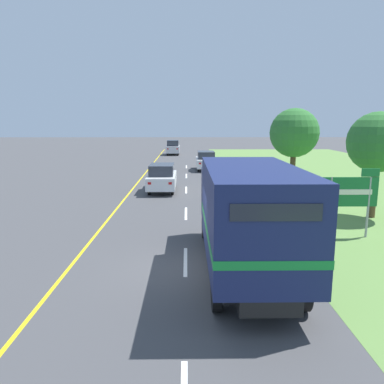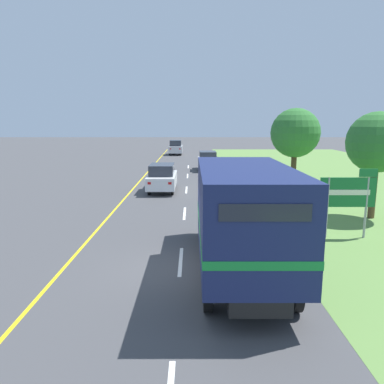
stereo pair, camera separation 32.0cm
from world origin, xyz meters
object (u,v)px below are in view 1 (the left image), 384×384
at_px(lead_car_white, 162,177).
at_px(roadside_tree_near, 378,143).
at_px(roadside_tree_mid, 294,133).
at_px(horse_trailer_truck, 246,212).
at_px(lead_car_white_ahead, 206,161).
at_px(highway_sign, 351,194).
at_px(lead_car_silver_ahead, 173,147).

relative_size(lead_car_white, roadside_tree_near, 0.85).
bearing_deg(roadside_tree_near, roadside_tree_mid, 97.67).
bearing_deg(lead_car_white, horse_trailer_truck, -75.87).
height_order(horse_trailer_truck, lead_car_white, horse_trailer_truck).
bearing_deg(lead_car_white_ahead, highway_sign, -77.51).
distance_m(horse_trailer_truck, lead_car_silver_ahead, 41.55).
relative_size(highway_sign, roadside_tree_near, 0.55).
bearing_deg(lead_car_silver_ahead, lead_car_white, -89.41).
xyz_separation_m(lead_car_white, lead_car_silver_ahead, (-0.29, 27.72, 0.09)).
xyz_separation_m(lead_car_white, roadside_tree_near, (10.62, -7.05, 2.69)).
xyz_separation_m(lead_car_white_ahead, roadside_tree_near, (7.16, -17.98, 2.69)).
bearing_deg(lead_car_white, lead_car_white_ahead, 72.42).
bearing_deg(highway_sign, roadside_tree_near, 51.63).
height_order(lead_car_white, roadside_tree_near, roadside_tree_near).
bearing_deg(horse_trailer_truck, lead_car_white, 104.13).
relative_size(lead_car_white_ahead, roadside_tree_near, 0.82).
bearing_deg(roadside_tree_mid, roadside_tree_near, -82.33).
xyz_separation_m(highway_sign, roadside_tree_mid, (1.21, 12.58, 1.97)).
bearing_deg(lead_car_white, lead_car_silver_ahead, 90.59).
distance_m(lead_car_white_ahead, highway_sign, 21.65).
bearing_deg(roadside_tree_near, lead_car_white_ahead, 111.72).
bearing_deg(lead_car_silver_ahead, horse_trailer_truck, -84.86).
distance_m(horse_trailer_truck, lead_car_white_ahead, 24.60).
distance_m(horse_trailer_truck, lead_car_white, 14.11).
bearing_deg(horse_trailer_truck, lead_car_white_ahead, 89.94).
distance_m(horse_trailer_truck, highway_sign, 5.84).
bearing_deg(horse_trailer_truck, roadside_tree_near, 42.55).
xyz_separation_m(lead_car_white_ahead, roadside_tree_mid, (5.89, -8.54, 2.84)).
distance_m(lead_car_white, highway_sign, 13.07).
distance_m(lead_car_silver_ahead, highway_sign, 38.85).
relative_size(horse_trailer_truck, roadside_tree_mid, 1.44).
distance_m(lead_car_silver_ahead, roadside_tree_mid, 27.25).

